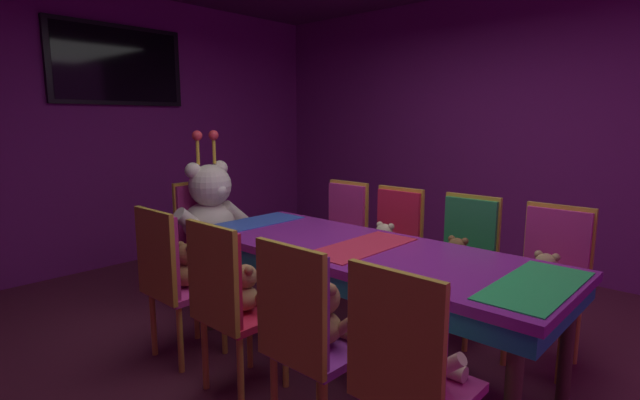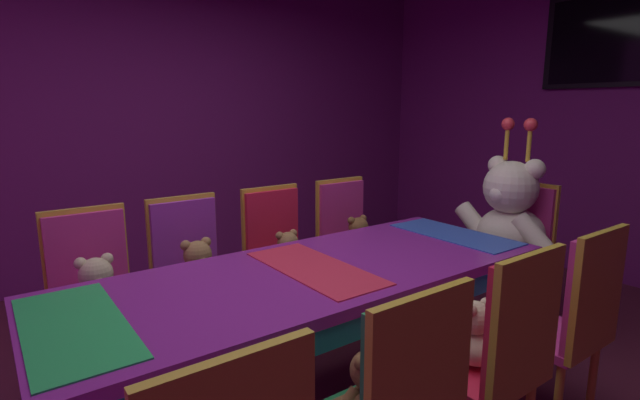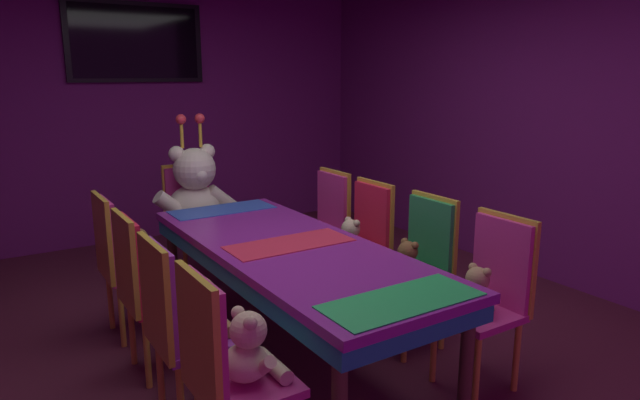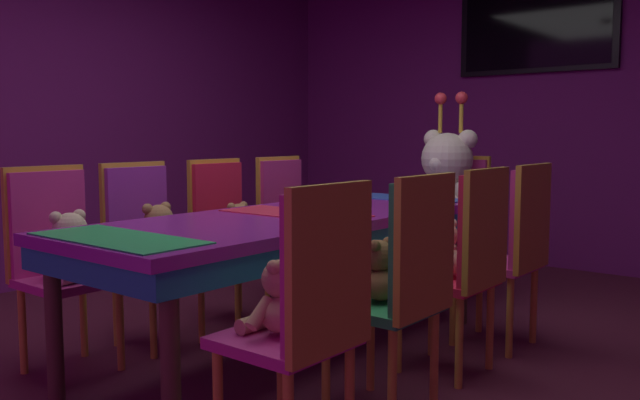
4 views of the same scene
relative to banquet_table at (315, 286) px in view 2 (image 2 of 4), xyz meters
The scene contains 18 objects.
wall_back 3.29m from the banquet_table, 90.00° to the left, with size 5.20×0.12×2.80m, color #721E72.
wall_left 2.70m from the banquet_table, behind, with size 0.12×6.40×2.80m, color #721E72.
banquet_table is the anchor object (origin of this frame).
chair_left_0 1.16m from the banquet_table, 134.47° to the right, with size 0.42×0.41×0.98m.
teddy_left_0 1.07m from the banquet_table, 128.84° to the right, with size 0.26×0.34×0.32m.
chair_left_1 0.89m from the banquet_table, 159.81° to the right, with size 0.42×0.41×0.98m.
teddy_left_1 0.75m from the banquet_table, 155.96° to the right, with size 0.26×0.33×0.32m.
chair_left_2 0.87m from the banquet_table, 161.11° to the left, with size 0.42×0.41×0.98m.
teddy_left_2 0.74m from the banquet_table, 157.52° to the left, with size 0.22×0.29×0.27m.
chair_left_3 1.19m from the banquet_table, 133.62° to the left, with size 0.42×0.41×0.98m.
teddy_left_3 1.10m from the banquet_table, 128.17° to the left, with size 0.24×0.30×0.29m.
teddy_right_1 0.75m from the banquet_table, 21.84° to the right, with size 0.21×0.28×0.26m.
chair_right_2 0.87m from the banquet_table, 20.76° to the left, with size 0.42×0.41×0.98m.
teddy_right_2 0.74m from the banquet_table, 24.71° to the left, with size 0.23×0.29×0.28m.
chair_right_3 1.18m from the banquet_table, 45.71° to the left, with size 0.42×0.41×0.98m.
throne_chair 1.75m from the banquet_table, 90.00° to the left, with size 0.41×0.42×0.98m.
king_teddy_bear 1.58m from the banquet_table, 90.00° to the left, with size 0.75×0.58×0.96m.
wall_tv 3.41m from the banquet_table, 90.00° to the left, with size 1.36×0.06×0.79m.
Camera 2 is at (1.73, -1.23, 1.49)m, focal length 26.44 mm.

